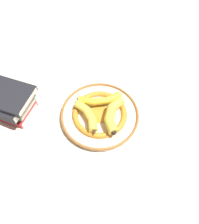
# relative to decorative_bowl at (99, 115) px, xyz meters

# --- Properties ---
(ground_plane) EXTENTS (2.80, 2.80, 0.00)m
(ground_plane) POSITION_rel_decorative_bowl_xyz_m (-0.02, -0.00, -0.02)
(ground_plane) COLOR beige
(decorative_bowl) EXTENTS (0.33, 0.33, 0.04)m
(decorative_bowl) POSITION_rel_decorative_bowl_xyz_m (0.00, 0.00, 0.00)
(decorative_bowl) COLOR beige
(decorative_bowl) RESTS_ON ground_plane
(banana_a) EXTENTS (0.18, 0.12, 0.03)m
(banana_a) POSITION_rel_decorative_bowl_xyz_m (0.02, -0.05, 0.03)
(banana_a) COLOR gold
(banana_a) RESTS_ON decorative_bowl
(banana_b) EXTENTS (0.08, 0.19, 0.04)m
(banana_b) POSITION_rel_decorative_bowl_xyz_m (-0.06, -0.01, 0.04)
(banana_b) COLOR gold
(banana_b) RESTS_ON decorative_bowl
(banana_c) EXTENTS (0.14, 0.13, 0.03)m
(banana_c) POSITION_rel_decorative_bowl_xyz_m (0.03, 0.04, 0.04)
(banana_c) COLOR yellow
(banana_c) RESTS_ON decorative_bowl
(book_stack) EXTENTS (0.22, 0.17, 0.12)m
(book_stack) POSITION_rel_decorative_bowl_xyz_m (0.36, 0.12, 0.05)
(book_stack) COLOR #AD2328
(book_stack) RESTS_ON ground_plane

